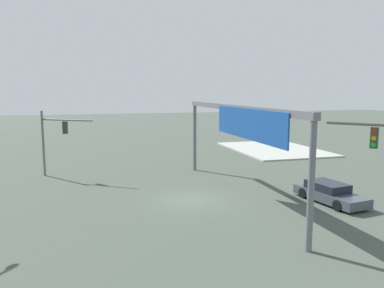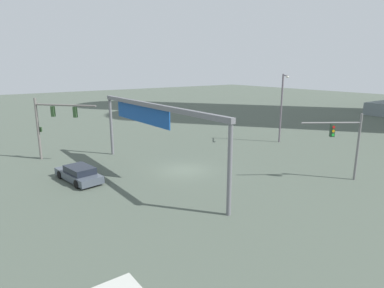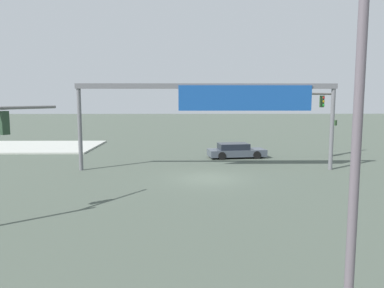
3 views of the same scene
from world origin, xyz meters
TOP-DOWN VIEW (x-y plane):
  - ground_plane at (0.00, 0.00)m, footprint 189.40×189.40m
  - traffic_signal_near_corner at (-9.87, -8.11)m, footprint 5.11×4.18m
  - traffic_signal_opposite_side at (9.25, 8.44)m, footprint 2.70×3.92m
  - streetlamp_curved_arm at (-1.92, 14.92)m, footprint 2.04×1.78m
  - overhead_sign_gantry at (-0.74, -2.81)m, footprint 17.62×0.43m
  - sedan_car_approaching at (-2.72, -8.15)m, footprint 4.91×2.46m

SIDE VIEW (x-z plane):
  - ground_plane at x=0.00m, z-range 0.00..0.00m
  - sedan_car_approaching at x=-2.72m, z-range -0.03..1.18m
  - traffic_signal_opposite_side at x=9.25m, z-range 0.81..6.04m
  - traffic_signal_near_corner at x=-9.87m, z-range 1.04..6.88m
  - streetlamp_curved_arm at x=-1.92m, z-range 0.65..8.50m
  - overhead_sign_gantry at x=-0.74m, z-range 1.94..7.85m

